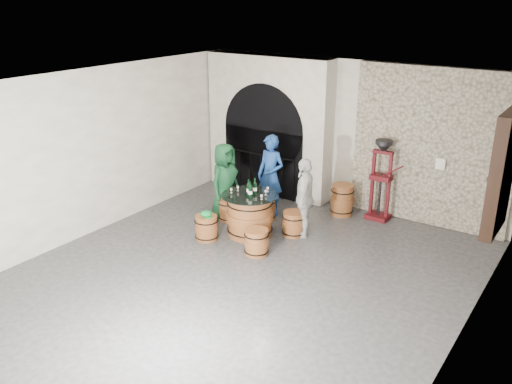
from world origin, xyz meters
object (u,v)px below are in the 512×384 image
Objects in this scene: wine_bottle_left at (249,189)px; wine_bottle_right at (255,187)px; side_barrel at (342,200)px; corking_press at (381,174)px; barrel_table at (250,215)px; barrel_stool_near_left at (206,228)px; barrel_stool_right at (294,224)px; wine_bottle_center at (250,191)px; person_blue at (271,175)px; barrel_stool_far at (265,208)px; barrel_stool_near_right at (257,242)px; person_white at (305,198)px; person_green at (225,181)px; barrel_stool_left at (229,209)px.

wine_bottle_right is at bearing 65.29° from wine_bottle_left.
side_barrel is 1.02m from corking_press.
barrel_table is 3.38× the size of wine_bottle_right.
barrel_stool_right is at bearing 40.72° from barrel_stool_near_left.
corking_press is (1.06, 1.72, 0.75)m from barrel_stool_right.
wine_bottle_center is at bearing -80.08° from wine_bottle_right.
wine_bottle_left is 0.49× the size of side_barrel.
person_blue is 1.32m from wine_bottle_center.
side_barrel is 0.39× the size of corking_press.
corking_press reaches higher than barrel_table.
barrel_stool_far is 1.66m from barrel_stool_near_right.
barrel_stool_near_right is 1.50× the size of wine_bottle_center.
person_white is 4.87× the size of wine_bottle_center.
barrel_stool_near_left is at bearing -95.61° from person_blue.
barrel_stool_near_left is 0.28× the size of person_blue.
barrel_table is 0.64× the size of corking_press.
wine_bottle_right is 0.49× the size of side_barrel.
barrel_stool_right is 0.28× the size of person_blue.
person_white is (1.46, 1.22, 0.55)m from barrel_stool_near_left.
corking_press is at bearing 50.30° from barrel_stool_near_left.
side_barrel is at bearing 42.26° from barrel_stool_far.
barrel_stool_far is 0.28× the size of person_blue.
person_blue is 2.29m from corking_press.
barrel_stool_far and barrel_stool_right have the same top height.
wine_bottle_right is at bearing -80.01° from person_white.
person_blue is 5.33× the size of wine_bottle_center.
side_barrel reaches higher than barrel_stool_near_right.
barrel_stool_far is 0.30× the size of person_green.
barrel_stool_near_left is 1.93m from person_blue.
corking_press reaches higher than barrel_stool_right.
barrel_stool_near_left is 1.50× the size of wine_bottle_left.
person_green is (-0.74, -0.42, 0.57)m from barrel_stool_far.
corking_press is at bearing -57.27° from person_green.
barrel_stool_near_right is 0.73× the size of side_barrel.
barrel_stool_right is (0.72, 0.46, -0.18)m from barrel_table.
barrel_stool_left is 1.50× the size of wine_bottle_center.
barrel_table is 0.68× the size of person_green.
person_white is 2.36× the size of side_barrel.
side_barrel is (1.82, 1.60, 0.09)m from barrel_stool_left.
person_green is (-1.65, -0.04, 0.57)m from barrel_stool_right.
wine_bottle_right reaches higher than barrel_stool_left.
person_blue is at bearing -136.77° from person_white.
person_blue reaches higher than barrel_stool_left.
wine_bottle_right is (0.25, -0.75, 0.73)m from barrel_stool_far.
barrel_stool_left is at bearing 151.74° from wine_bottle_center.
barrel_table is 0.63× the size of person_blue.
person_green reaches higher than wine_bottle_center.
wine_bottle_center reaches higher than barrel_stool_right.
barrel_stool_right is 0.73× the size of side_barrel.
barrel_stool_far is 1.16m from wine_bottle_left.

